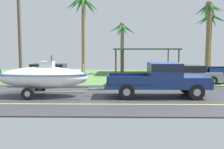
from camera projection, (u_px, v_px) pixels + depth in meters
name	position (u px, v px, depth m)	size (l,w,h in m)	color
ground	(151.00, 79.00, 21.96)	(36.00, 22.00, 0.11)	#38383D
pickup_truck_towing	(163.00, 78.00, 13.70)	(5.56, 2.04, 1.83)	navy
boat_on_trailer	(43.00, 77.00, 13.83)	(6.04, 2.28, 2.23)	gray
parked_sedan_near	(187.00, 75.00, 18.95)	(4.53, 1.93, 1.38)	#99999E
parked_sedan_far	(51.00, 72.00, 20.92)	(4.74, 1.85, 1.38)	beige
carport_awning	(144.00, 50.00, 26.36)	(6.40, 5.46, 2.64)	#4C4238
palm_tree_near_left	(123.00, 35.00, 26.00)	(2.95, 3.02, 5.31)	brown
palm_tree_near_right	(211.00, 28.00, 27.74)	(3.84, 3.07, 6.58)	brown
palm_tree_mid	(83.00, 12.00, 21.18)	(2.90, 2.75, 7.10)	brown
palm_tree_far_left	(209.00, 22.00, 24.63)	(2.88, 2.75, 7.21)	brown
utility_pole	(19.00, 24.00, 18.15)	(0.24, 1.80, 8.34)	brown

